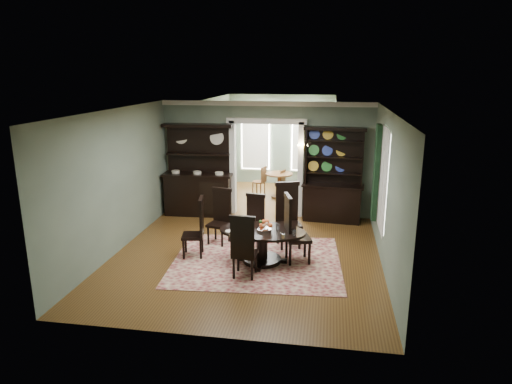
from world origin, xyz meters
The scene contains 19 objects.
room centered at (0.00, 0.04, 1.58)m, with size 5.51×6.01×3.01m.
parlor centered at (0.00, 5.53, 1.52)m, with size 3.51×3.50×3.01m.
doorway_trim centered at (0.00, 3.00, 1.62)m, with size 2.08×0.25×2.57m.
right_window centered at (2.69, 0.93, 1.60)m, with size 0.15×1.47×2.12m.
wall_sconce centered at (0.95, 2.85, 1.89)m, with size 0.27×0.21×0.21m.
rug centered at (0.26, -0.19, 0.01)m, with size 3.35×2.84×0.01m, color maroon.
dining_table centered at (0.37, -0.22, 0.48)m, with size 1.80×1.71×0.68m.
centerpiece centered at (0.42, -0.27, 0.75)m, with size 1.42×0.91×0.23m.
chair_far_left centered at (-0.71, 0.75, 0.65)m, with size 0.55×0.53×1.24m.
chair_far_mid centered at (0.06, 0.71, 0.61)m, with size 0.49×0.47×1.15m.
chair_far_right centered at (0.78, 0.82, 0.74)m, with size 0.65×0.64×1.41m.
chair_end_left centered at (-0.98, -0.12, 0.66)m, with size 0.52×0.54×1.26m.
chair_end_right centered at (0.96, -0.11, 0.73)m, with size 0.62×0.63×1.40m.
chair_near centered at (0.15, -1.02, 0.66)m, with size 0.48×0.46×1.25m.
sideboard centered at (-1.78, 2.72, 0.84)m, with size 1.86×0.74×2.42m.
welsh_dresser centered at (1.75, 2.74, 0.87)m, with size 1.58×0.70×2.40m.
parlor_table centered at (0.16, 4.66, 0.50)m, with size 0.82×0.82×0.76m.
parlor_chair_left centered at (-0.42, 4.76, 0.50)m, with size 0.43×0.42×0.93m.
parlor_chair_right centered at (0.35, 4.74, 0.45)m, with size 0.39×0.39×0.84m.
Camera 1 is at (1.63, -8.68, 3.74)m, focal length 32.00 mm.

